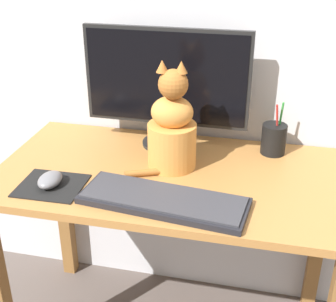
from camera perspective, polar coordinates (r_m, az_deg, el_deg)
desk at (r=1.54m, az=0.31°, el=-6.37°), size 1.11×0.59×0.70m
monitor at (r=1.58m, az=-0.21°, el=8.27°), size 0.56×0.17×0.41m
keyboard at (r=1.31m, az=-0.55°, el=-5.99°), size 0.49×0.22×0.02m
mousepad_left at (r=1.44m, az=-14.02°, el=-4.10°), size 0.19×0.17×0.00m
computer_mouse_left at (r=1.43m, az=-14.19°, el=-3.42°), size 0.07×0.10×0.04m
cat at (r=1.45m, az=0.46°, el=2.69°), size 0.21×0.20×0.35m
pen_cup at (r=1.61m, az=12.77°, el=1.46°), size 0.08×0.08×0.18m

